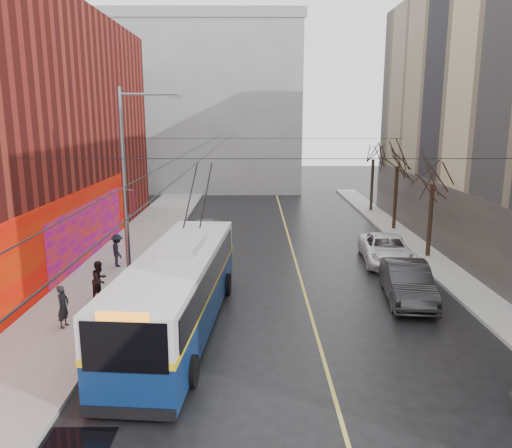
% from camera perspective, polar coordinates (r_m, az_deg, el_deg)
% --- Properties ---
extents(ground, '(140.00, 140.00, 0.00)m').
position_cam_1_polar(ground, '(13.55, 3.38, -22.99)').
color(ground, black).
rests_on(ground, ground).
extents(sidewalk_left, '(4.00, 60.00, 0.15)m').
position_cam_1_polar(sidewalk_left, '(25.36, -16.84, -6.11)').
color(sidewalk_left, gray).
rests_on(sidewalk_left, ground).
extents(sidewalk_right, '(2.00, 60.00, 0.15)m').
position_cam_1_polar(sidewalk_right, '(26.21, 21.83, -5.88)').
color(sidewalk_right, gray).
rests_on(sidewalk_right, ground).
extents(lane_line, '(0.12, 50.00, 0.01)m').
position_cam_1_polar(lane_line, '(26.34, 4.78, -5.10)').
color(lane_line, '#BFB74C').
rests_on(lane_line, ground).
extents(building_far, '(20.50, 12.10, 18.00)m').
position_cam_1_polar(building_far, '(56.30, -5.69, 13.34)').
color(building_far, gray).
rests_on(building_far, ground).
extents(streetlight_pole, '(2.65, 0.60, 9.00)m').
position_cam_1_polar(streetlight_pole, '(21.93, -14.40, 4.05)').
color(streetlight_pole, slate).
rests_on(streetlight_pole, ground).
extents(catenary_wires, '(18.00, 60.00, 0.22)m').
position_cam_1_polar(catenary_wires, '(25.93, -4.15, 8.70)').
color(catenary_wires, black).
extents(tree_near, '(3.20, 3.20, 6.40)m').
position_cam_1_polar(tree_near, '(28.90, 19.67, 5.85)').
color(tree_near, black).
rests_on(tree_near, ground).
extents(tree_mid, '(3.20, 3.20, 6.68)m').
position_cam_1_polar(tree_mid, '(35.52, 15.91, 7.59)').
color(tree_mid, black).
rests_on(tree_mid, ground).
extents(tree_far, '(3.20, 3.20, 6.57)m').
position_cam_1_polar(tree_far, '(42.29, 13.30, 8.24)').
color(tree_far, black).
rests_on(tree_far, ground).
extents(pigeons_flying, '(3.19, 4.51, 1.14)m').
position_cam_1_polar(pigeons_flying, '(21.65, -3.81, 9.42)').
color(pigeons_flying, slate).
extents(trolleybus, '(3.51, 12.13, 5.69)m').
position_cam_1_polar(trolleybus, '(18.68, -8.88, -7.43)').
color(trolleybus, '#0B2253').
rests_on(trolleybus, ground).
extents(parked_car_b, '(2.28, 5.18, 1.66)m').
position_cam_1_polar(parked_car_b, '(22.56, 16.90, -6.38)').
color(parked_car_b, black).
rests_on(parked_car_b, ground).
extents(parked_car_c, '(2.90, 5.58, 1.50)m').
position_cam_1_polar(parked_car_c, '(28.00, 14.65, -2.82)').
color(parked_car_c, white).
rests_on(parked_car_c, ground).
extents(following_car, '(2.05, 4.37, 1.45)m').
position_cam_1_polar(following_car, '(31.75, -6.03, -0.78)').
color(following_car, '#AFB0B4').
rests_on(following_car, ground).
extents(pedestrian_a, '(0.47, 0.64, 1.60)m').
position_cam_1_polar(pedestrian_a, '(19.95, -21.18, -8.77)').
color(pedestrian_a, black).
rests_on(pedestrian_a, sidewalk_left).
extents(pedestrian_b, '(0.87, 0.98, 1.69)m').
position_cam_1_polar(pedestrian_b, '(22.37, -17.43, -6.13)').
color(pedestrian_b, black).
rests_on(pedestrian_b, sidewalk_left).
extents(pedestrian_c, '(1.09, 1.29, 1.73)m').
position_cam_1_polar(pedestrian_c, '(26.87, -15.57, -2.92)').
color(pedestrian_c, black).
rests_on(pedestrian_c, sidewalk_left).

